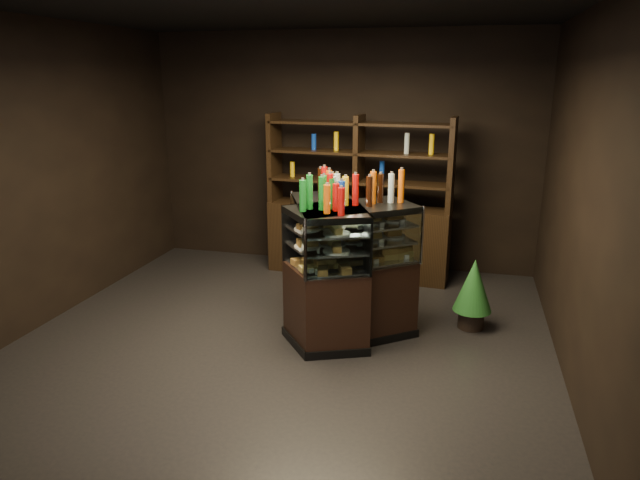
# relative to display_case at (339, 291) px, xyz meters

# --- Properties ---
(ground) EXTENTS (5.00, 5.00, 0.00)m
(ground) POSITION_rel_display_case_xyz_m (-0.47, -0.30, -0.44)
(ground) COLOR black
(ground) RESTS_ON ground
(room_shell) EXTENTS (5.02, 5.02, 3.01)m
(room_shell) POSITION_rel_display_case_xyz_m (-0.47, -0.30, 1.50)
(room_shell) COLOR black
(room_shell) RESTS_ON ground
(display_case) EXTENTS (1.40, 1.34, 1.31)m
(display_case) POSITION_rel_display_case_xyz_m (0.00, 0.00, 0.00)
(display_case) COLOR black
(display_case) RESTS_ON ground
(food_display) EXTENTS (1.03, 1.10, 0.41)m
(food_display) POSITION_rel_display_case_xyz_m (-0.00, -0.00, 0.55)
(food_display) COLOR #BA8F42
(food_display) RESTS_ON display_case
(bottles_top) EXTENTS (0.87, 0.96, 0.30)m
(bottles_top) POSITION_rel_display_case_xyz_m (0.00, 0.00, 1.00)
(bottles_top) COLOR #D8590A
(bottles_top) RESTS_ON display_case
(potted_conifer) EXTENTS (0.38, 0.38, 0.82)m
(potted_conifer) POSITION_rel_display_case_xyz_m (1.26, 0.46, 0.02)
(potted_conifer) COLOR black
(potted_conifer) RESTS_ON ground
(back_shelving) EXTENTS (2.29, 0.56, 2.00)m
(back_shelving) POSITION_rel_display_case_xyz_m (-0.16, 1.75, 0.17)
(back_shelving) COLOR black
(back_shelving) RESTS_ON ground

